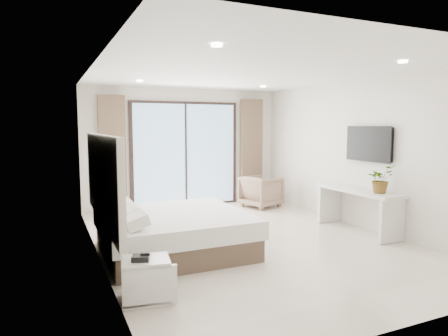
% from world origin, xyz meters
% --- Properties ---
extents(ground, '(6.20, 6.20, 0.00)m').
position_xyz_m(ground, '(0.00, 0.00, 0.00)').
color(ground, beige).
rests_on(ground, ground).
extents(room_shell, '(4.62, 6.22, 2.72)m').
position_xyz_m(room_shell, '(-0.20, 0.73, 1.58)').
color(room_shell, silver).
rests_on(room_shell, ground).
extents(bed, '(2.07, 1.97, 0.72)m').
position_xyz_m(bed, '(-1.27, -0.08, 0.30)').
color(bed, brown).
rests_on(bed, ground).
extents(nightstand, '(0.56, 0.49, 0.46)m').
position_xyz_m(nightstand, '(-2.02, -1.54, 0.23)').
color(nightstand, silver).
rests_on(nightstand, ground).
extents(phone, '(0.21, 0.19, 0.06)m').
position_xyz_m(phone, '(-2.08, -1.58, 0.49)').
color(phone, black).
rests_on(phone, nightstand).
extents(console_desk, '(0.53, 1.70, 0.77)m').
position_xyz_m(console_desk, '(2.04, -0.30, 0.57)').
color(console_desk, silver).
rests_on(console_desk, ground).
extents(plant, '(0.44, 0.48, 0.35)m').
position_xyz_m(plant, '(2.04, -0.79, 0.95)').
color(plant, '#33662D').
rests_on(plant, console_desk).
extents(armchair, '(0.91, 0.94, 0.79)m').
position_xyz_m(armchair, '(1.55, 2.28, 0.39)').
color(armchair, '#896759').
rests_on(armchair, ground).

